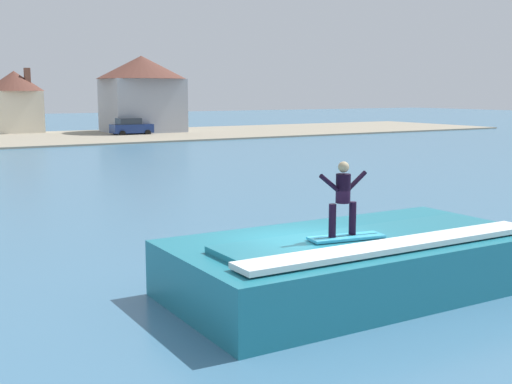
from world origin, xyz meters
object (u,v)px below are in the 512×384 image
Objects in this scene: house_small_cottage at (15,99)px; wave_crest at (356,263)px; house_gabled_white at (142,90)px; surfboard at (346,237)px; surfer at (343,195)px; car_far_shore at (131,127)px.

wave_crest is at bearing -94.11° from house_small_cottage.
wave_crest is at bearing -106.32° from house_gabled_white.
surfboard is (-0.73, -0.55, 0.79)m from wave_crest.
house_gabled_white reaches higher than surfboard.
wave_crest is 1.20× the size of house_small_cottage.
surfer is 61.14m from house_gabled_white.
house_gabled_white reaches higher than car_far_shore.
house_gabled_white reaches higher than house_small_cottage.
house_small_cottage is at bearing 85.28° from surfboard.
house_gabled_white is (2.68, 3.51, 3.88)m from car_far_shore.
house_gabled_white is at bearing 73.09° from surfer.
car_far_shore is 13.92m from house_small_cottage.
house_gabled_white is at bearing 73.17° from surfboard.
wave_crest is at bearing 36.79° from surfboard.
wave_crest is 2.03× the size of car_far_shore.
surfboard is 64.86m from house_small_cottage.
house_gabled_white reaches higher than surfer.
house_small_cottage reaches higher than car_far_shore.
house_gabled_white is 1.38× the size of house_small_cottage.
surfer is 0.23× the size of house_small_cottage.
house_gabled_white is (17.70, 58.51, 3.36)m from surfboard.
car_far_shore is (15.08, 54.94, -1.46)m from surfer.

